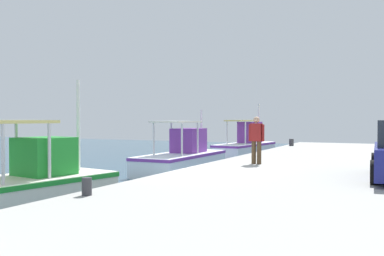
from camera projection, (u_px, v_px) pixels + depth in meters
quay_pier at (345, 191)px, 12.00m from camera, size 36.00×10.00×0.80m
fishing_boat_nearest at (28, 187)px, 11.09m from camera, size 4.87×2.84×3.52m
fishing_boat_second at (183, 157)px, 19.83m from camera, size 5.92×2.01×2.87m
fishing_boat_third at (246, 147)px, 25.97m from camera, size 5.67×2.27×3.39m
fisherman_standing at (256, 138)px, 15.51m from camera, size 0.25×0.58×1.69m
mooring_bollard_nearest at (87, 186)px, 9.10m from camera, size 0.21×0.21×0.37m
mooring_bollard_second at (291, 142)px, 26.18m from camera, size 0.27×0.27×0.42m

